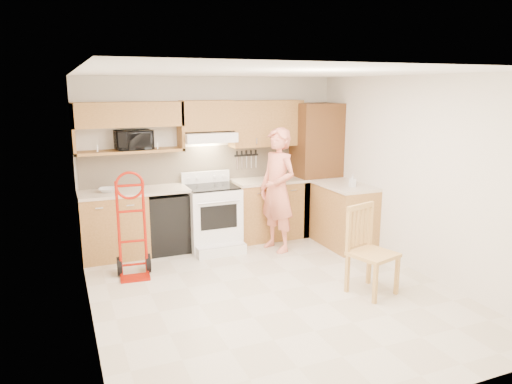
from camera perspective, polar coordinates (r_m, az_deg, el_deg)
floor at (r=5.75m, az=1.96°, el=-11.87°), size 4.00×4.50×0.02m
ceiling at (r=5.25m, az=2.17°, el=14.10°), size 4.00×4.50×0.02m
wall_back at (r=7.44m, az=-5.24°, el=3.82°), size 4.00×0.02×2.50m
wall_front at (r=3.51m, az=17.78°, el=-6.57°), size 4.00×0.02×2.50m
wall_left at (r=4.89m, az=-19.87°, el=-1.40°), size 0.02×4.50×2.50m
wall_right at (r=6.45m, az=18.52°, el=1.90°), size 0.02×4.50×2.50m
backsplash at (r=7.42m, az=-5.18°, el=3.41°), size 3.92×0.03×0.55m
lower_cab_left at (r=7.01m, az=-16.53°, el=-3.89°), size 0.90×0.60×0.90m
dishwasher at (r=7.12m, az=-10.52°, el=-3.52°), size 0.60×0.60×0.85m
lower_cab_right at (r=7.60m, az=1.56°, el=-2.10°), size 1.14×0.60×0.90m
countertop_left at (r=6.93m, az=-14.31°, el=0.07°), size 1.50×0.63×0.04m
countertop_right at (r=7.50m, az=1.58°, el=1.38°), size 1.14×0.63×0.04m
cab_return_right at (r=7.33m, az=10.37°, el=-2.85°), size 0.60×1.00×0.90m
countertop_return at (r=7.22m, az=10.51°, el=0.75°), size 0.63×1.00×0.04m
pantry_tall at (r=7.85m, az=7.06°, el=2.75°), size 0.70×0.60×2.10m
upper_cab_left at (r=6.92m, az=-14.95°, el=8.90°), size 1.50×0.33×0.34m
upper_shelf_mw at (r=6.97m, az=-14.72°, el=4.71°), size 1.50×0.33×0.04m
upper_cab_center at (r=7.17m, az=-5.85°, el=9.03°), size 0.76×0.33×0.44m
upper_cab_right at (r=7.51m, az=1.19°, el=8.17°), size 1.14×0.33×0.70m
range_hood at (r=7.13m, az=-5.65°, el=6.52°), size 0.76×0.46×0.14m
knife_strip at (r=7.57m, az=-1.14°, el=3.94°), size 0.40×0.05×0.29m
microwave at (r=6.96m, az=-14.33°, el=6.02°), size 0.52×0.37×0.27m
range at (r=7.08m, az=-5.09°, el=-2.40°), size 0.75×0.98×1.10m
person at (r=6.92m, az=2.59°, el=0.23°), size 0.59×0.75×1.79m
hand_truck at (r=6.18m, az=-14.50°, el=-4.42°), size 0.52×0.48×1.22m
dining_chair at (r=5.69m, az=13.77°, el=-6.82°), size 0.58×0.61×1.03m
soap_bottle at (r=7.05m, az=11.40°, el=1.33°), size 0.09×0.09×0.18m
bowl at (r=6.88m, az=-17.25°, el=0.22°), size 0.28×0.28×0.06m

